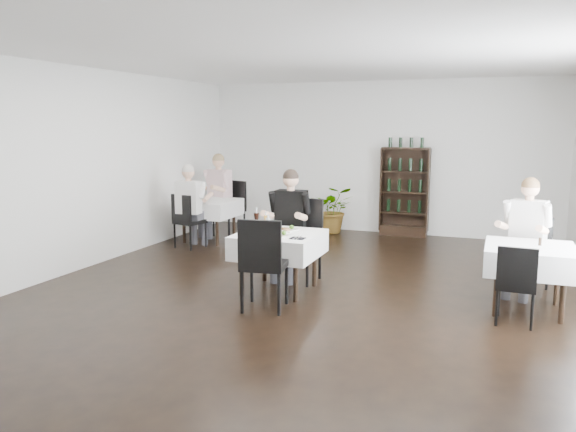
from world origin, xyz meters
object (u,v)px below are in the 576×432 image
(wine_shelf, at_px, (404,193))
(potted_tree, at_px, (333,209))
(diner_main, at_px, (289,216))
(main_table, at_px, (279,244))

(wine_shelf, xyz_separation_m, potted_tree, (-1.38, -0.22, -0.37))
(potted_tree, distance_m, diner_main, 3.52)
(main_table, xyz_separation_m, potted_tree, (-0.48, 4.09, -0.15))
(wine_shelf, bearing_deg, diner_main, -105.04)
(potted_tree, bearing_deg, main_table, -83.31)
(wine_shelf, distance_m, main_table, 4.41)
(wine_shelf, xyz_separation_m, main_table, (-0.90, -4.31, -0.23))
(main_table, bearing_deg, wine_shelf, 78.22)
(wine_shelf, bearing_deg, potted_tree, -170.76)
(main_table, bearing_deg, potted_tree, 96.69)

